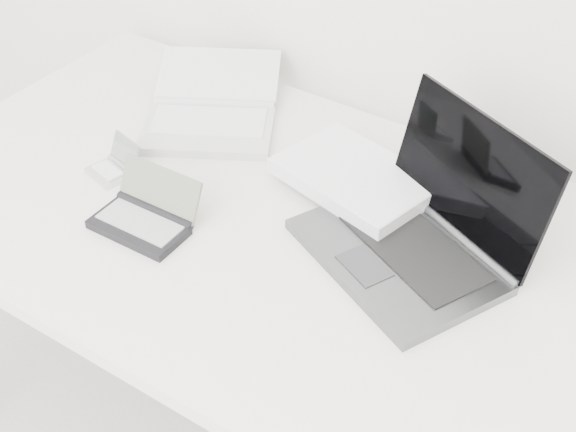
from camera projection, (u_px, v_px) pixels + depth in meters
The scene contains 5 objects.
desk at pixel (315, 257), 1.41m from camera, with size 1.60×0.80×0.73m.
laptop_large at pixel (391, 208), 1.38m from camera, with size 0.53×0.42×0.22m.
netbook_open_white at pixel (211, 113), 1.65m from camera, with size 0.39×0.42×0.06m.
pda_silver at pixel (114, 167), 1.51m from camera, with size 0.10×0.10×0.06m.
palmtop_charcoal at pixel (145, 217), 1.39m from camera, with size 0.17×0.13×0.09m.
Camera 1 is at (0.54, 0.66, 1.63)m, focal length 50.00 mm.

